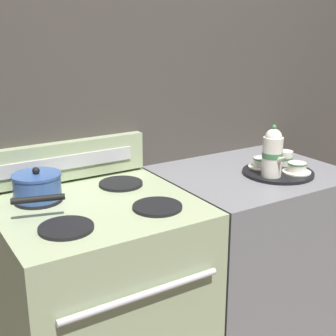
{
  "coord_description": "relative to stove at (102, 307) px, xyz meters",
  "views": [
    {
      "loc": [
        -1.03,
        -1.52,
        1.54
      ],
      "look_at": [
        -0.07,
        0.03,
        0.97
      ],
      "focal_mm": 50.0,
      "sensor_mm": 36.0,
      "label": 1
    }
  ],
  "objects": [
    {
      "name": "wall_back",
      "position": [
        0.4,
        0.36,
        0.65
      ],
      "size": [
        6.0,
        0.05,
        2.2
      ],
      "color": "#423D38",
      "rests_on": "ground"
    },
    {
      "name": "stove",
      "position": [
        0.0,
        0.0,
        0.0
      ],
      "size": [
        0.72,
        0.7,
        0.9
      ],
      "color": "#9EAD84",
      "rests_on": "ground"
    },
    {
      "name": "control_panel",
      "position": [
        0.0,
        0.31,
        0.54
      ],
      "size": [
        0.71,
        0.05,
        0.16
      ],
      "color": "#9EAD84",
      "rests_on": "stove"
    },
    {
      "name": "side_counter",
      "position": [
        0.77,
        0.0,
        -0.0
      ],
      "size": [
        0.79,
        0.67,
        0.89
      ],
      "color": "slate",
      "rests_on": "ground"
    },
    {
      "name": "saucepan",
      "position": [
        -0.18,
        0.15,
        0.5
      ],
      "size": [
        0.23,
        0.3,
        0.12
      ],
      "color": "#335193",
      "rests_on": "stove"
    },
    {
      "name": "serving_tray",
      "position": [
        0.84,
        -0.09,
        0.45
      ],
      "size": [
        0.32,
        0.32,
        0.01
      ],
      "color": "black",
      "rests_on": "side_counter"
    },
    {
      "name": "teapot",
      "position": [
        0.76,
        -0.12,
        0.56
      ],
      "size": [
        0.09,
        0.14,
        0.23
      ],
      "color": "white",
      "rests_on": "serving_tray"
    },
    {
      "name": "teacup_left",
      "position": [
        0.81,
        -0.01,
        0.48
      ],
      "size": [
        0.13,
        0.13,
        0.05
      ],
      "color": "white",
      "rests_on": "serving_tray"
    },
    {
      "name": "teacup_right",
      "position": [
        0.89,
        -0.15,
        0.48
      ],
      "size": [
        0.13,
        0.13,
        0.05
      ],
      "color": "white",
      "rests_on": "serving_tray"
    },
    {
      "name": "creamer_jug",
      "position": [
        0.93,
        -0.03,
        0.49
      ],
      "size": [
        0.07,
        0.07,
        0.07
      ],
      "color": "white",
      "rests_on": "serving_tray"
    }
  ]
}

